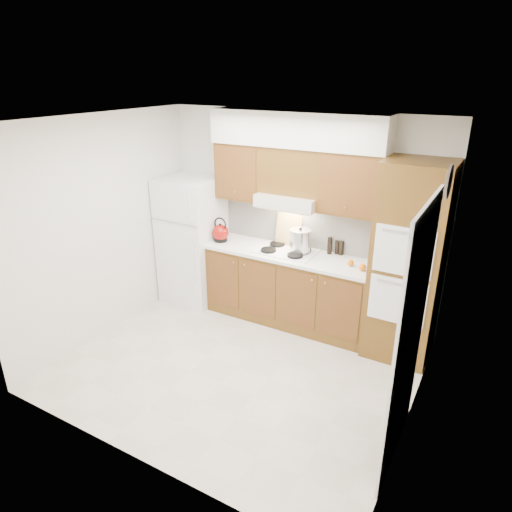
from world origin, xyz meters
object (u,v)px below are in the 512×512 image
(oven_cabinet, at_px, (408,263))
(kettle, at_px, (220,233))
(fridge, at_px, (193,240))
(stock_pot, at_px, (300,241))

(oven_cabinet, relative_size, kettle, 10.19)
(fridge, bearing_deg, stock_pot, 4.19)
(fridge, height_order, oven_cabinet, oven_cabinet)
(oven_cabinet, relative_size, stock_pot, 8.47)
(oven_cabinet, distance_m, stock_pot, 1.30)
(fridge, bearing_deg, kettle, -2.50)
(kettle, distance_m, stock_pot, 1.08)
(kettle, bearing_deg, fridge, -158.50)
(kettle, height_order, stock_pot, stock_pot)
(oven_cabinet, bearing_deg, kettle, -178.65)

